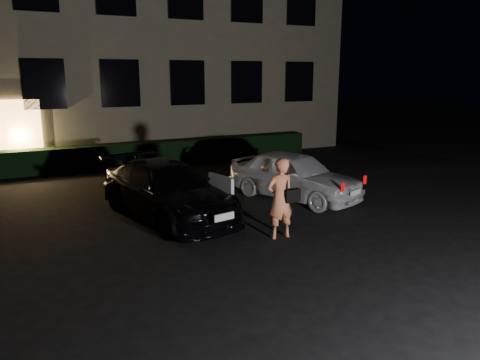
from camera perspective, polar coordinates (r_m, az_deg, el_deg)
name	(u,v)px	position (r m, az deg, el deg)	size (l,w,h in m)	color
ground	(271,269)	(8.36, 3.79, -10.82)	(80.00, 80.00, 0.00)	black
building	(95,10)	(22.08, -17.25, 19.19)	(20.00, 8.11, 12.00)	#706550
hedge	(127,155)	(17.77, -13.59, 3.00)	(15.00, 0.70, 0.85)	black
sedan	(167,190)	(11.22, -8.86, -1.24)	(2.63, 4.75, 1.30)	black
hatch	(294,175)	(12.82, 6.61, 0.60)	(2.79, 4.13, 1.31)	silver
man	(280,198)	(9.66, 4.96, -2.22)	(0.69, 0.41, 1.69)	#E87F56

